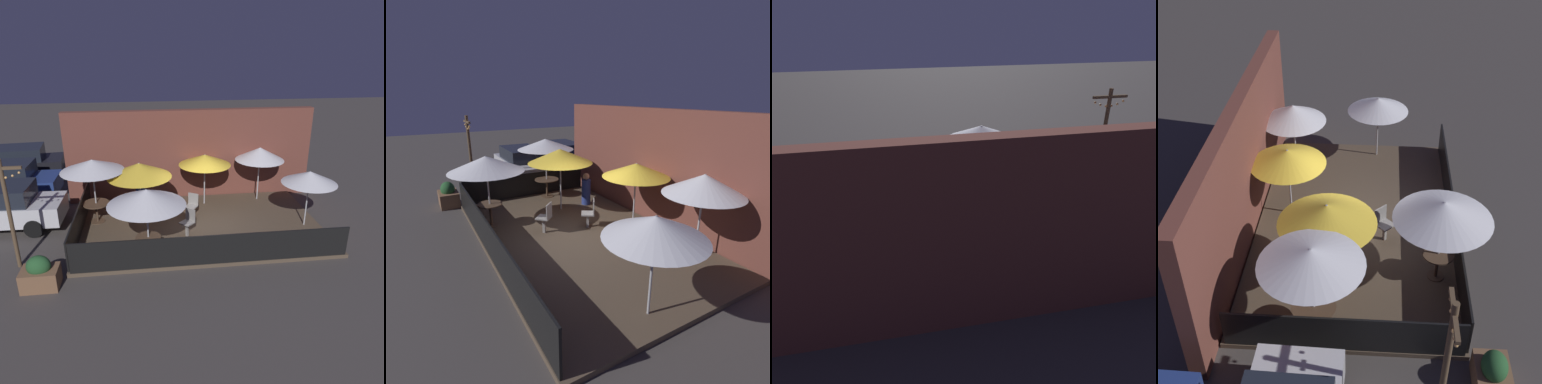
% 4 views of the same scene
% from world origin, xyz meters
% --- Properties ---
extents(ground_plane, '(60.00, 60.00, 0.00)m').
position_xyz_m(ground_plane, '(0.00, 0.00, 0.00)').
color(ground_plane, '#423D3A').
extents(patio_deck, '(8.49, 5.29, 0.12)m').
position_xyz_m(patio_deck, '(0.00, 0.00, 0.06)').
color(patio_deck, brown).
rests_on(patio_deck, ground_plane).
extents(building_wall, '(10.09, 0.36, 3.73)m').
position_xyz_m(building_wall, '(0.00, 2.88, 1.87)').
color(building_wall, brown).
rests_on(building_wall, ground_plane).
extents(fence_front, '(8.29, 0.05, 0.95)m').
position_xyz_m(fence_front, '(0.00, -2.60, 0.59)').
color(fence_front, black).
rests_on(fence_front, patio_deck).
extents(fence_side_left, '(0.05, 5.09, 0.95)m').
position_xyz_m(fence_side_left, '(-4.20, 0.00, 0.60)').
color(fence_side_left, black).
rests_on(fence_side_left, patio_deck).
extents(patio_umbrella_0, '(2.21, 2.21, 2.36)m').
position_xyz_m(patio_umbrella_0, '(-3.71, 0.67, 2.27)').
color(patio_umbrella_0, '#B2B2B7').
rests_on(patio_umbrella_0, patio_deck).
extents(patio_umbrella_1, '(2.29, 2.29, 2.26)m').
position_xyz_m(patio_umbrella_1, '(-1.89, -2.08, 2.14)').
color(patio_umbrella_1, '#B2B2B7').
rests_on(patio_umbrella_1, patio_deck).
extents(patio_umbrella_2, '(1.96, 1.96, 2.21)m').
position_xyz_m(patio_umbrella_2, '(2.67, 1.99, 2.07)').
color(patio_umbrella_2, '#B2B2B7').
rests_on(patio_umbrella_2, patio_deck).
extents(patio_umbrella_3, '(2.28, 2.28, 2.22)m').
position_xyz_m(patio_umbrella_3, '(-2.11, 0.51, 2.09)').
color(patio_umbrella_3, '#B2B2B7').
rests_on(patio_umbrella_3, patio_deck).
extents(patio_umbrella_4, '(2.04, 2.04, 2.06)m').
position_xyz_m(patio_umbrella_4, '(0.41, 1.80, 1.97)').
color(patio_umbrella_4, '#B2B2B7').
rests_on(patio_umbrella_4, patio_deck).
extents(patio_umbrella_5, '(1.90, 1.90, 2.02)m').
position_xyz_m(patio_umbrella_5, '(3.68, -0.51, 1.93)').
color(patio_umbrella_5, '#B2B2B7').
rests_on(patio_umbrella_5, patio_deck).
extents(dining_table_0, '(0.97, 0.97, 0.74)m').
position_xyz_m(dining_table_0, '(-3.71, 0.67, 0.71)').
color(dining_table_0, '#4C3828').
rests_on(dining_table_0, patio_deck).
extents(dining_table_1, '(0.76, 0.76, 0.75)m').
position_xyz_m(dining_table_1, '(-1.89, -2.08, 0.70)').
color(dining_table_1, '#4C3828').
rests_on(dining_table_1, patio_deck).
extents(patio_chair_0, '(0.55, 0.55, 0.92)m').
position_xyz_m(patio_chair_0, '(-0.24, 0.60, 0.62)').
color(patio_chair_0, gray).
rests_on(patio_chair_0, patio_deck).
extents(patio_chair_1, '(0.57, 0.57, 0.95)m').
position_xyz_m(patio_chair_1, '(-0.54, -0.77, 0.65)').
color(patio_chair_1, gray).
rests_on(patio_chair_1, patio_deck).
extents(patron_0, '(0.47, 0.47, 1.21)m').
position_xyz_m(patron_0, '(-2.13, 1.59, 0.68)').
color(patron_0, navy).
rests_on(patron_0, patio_deck).
extents(planter_box, '(0.99, 0.69, 0.97)m').
position_xyz_m(planter_box, '(-4.84, -2.98, 0.41)').
color(planter_box, brown).
rests_on(planter_box, ground_plane).
extents(light_post, '(1.10, 0.12, 3.34)m').
position_xyz_m(light_post, '(-5.74, -1.85, 1.89)').
color(light_post, brown).
rests_on(light_post, ground_plane).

